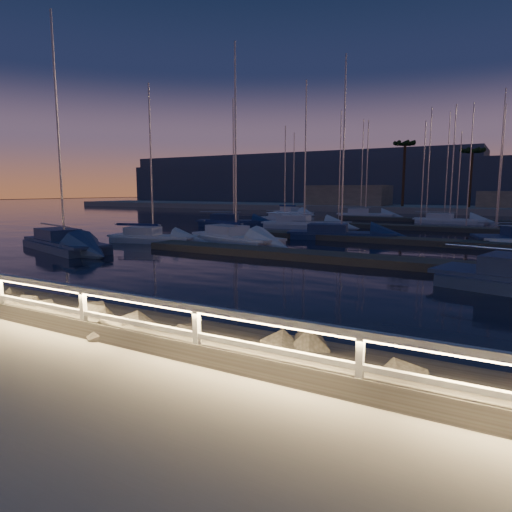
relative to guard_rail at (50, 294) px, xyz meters
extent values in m
plane|color=gray|center=(0.07, 0.00, -0.77)|extent=(400.00, 400.00, 0.00)
cube|color=#635E55|center=(0.07, 1.50, -1.07)|extent=(240.00, 3.45, 1.29)
plane|color=black|center=(0.07, 80.00, -1.37)|extent=(320.00, 320.00, 0.00)
plane|color=black|center=(0.07, 0.00, -1.97)|extent=(400.00, 400.00, 0.00)
cube|color=silver|center=(-1.93, 0.00, -0.27)|extent=(0.11, 0.11, 1.00)
cube|color=silver|center=(1.07, 0.00, -0.27)|extent=(0.11, 0.11, 1.00)
cube|color=silver|center=(4.07, 0.00, -0.27)|extent=(0.11, 0.11, 1.00)
cube|color=silver|center=(7.07, 0.00, -0.27)|extent=(0.11, 0.11, 1.00)
cube|color=silver|center=(0.07, 0.00, 0.23)|extent=(44.00, 0.12, 0.12)
cube|color=silver|center=(0.07, 0.00, -0.27)|extent=(44.00, 0.09, 0.09)
cube|color=#FEC272|center=(0.07, -0.02, 0.15)|extent=(44.00, 0.04, 0.03)
sphere|color=#635E55|center=(-2.48, 0.72, -0.83)|extent=(0.86, 0.86, 0.86)
sphere|color=#635E55|center=(4.69, 1.15, -0.92)|extent=(0.78, 0.78, 0.78)
cube|color=#575148|center=(0.07, 16.00, -1.17)|extent=(22.00, 2.00, 0.40)
cube|color=#575148|center=(0.07, 26.00, -1.17)|extent=(22.00, 2.00, 0.40)
cube|color=#575148|center=(0.07, 38.00, -1.17)|extent=(22.00, 2.00, 0.40)
cube|color=#575148|center=(0.07, 50.00, -1.17)|extent=(22.00, 2.00, 0.40)
cube|color=gray|center=(0.07, 74.00, -0.97)|extent=(160.00, 14.00, 1.20)
cube|color=gray|center=(-17.93, 74.00, 1.03)|extent=(14.00, 8.00, 4.00)
cylinder|color=#472F21|center=(-7.93, 72.00, 4.88)|extent=(0.44, 0.44, 10.50)
cylinder|color=#472F21|center=(2.07, 73.00, 4.13)|extent=(0.44, 0.44, 9.00)
cube|color=#3C475E|center=(0.07, 130.00, 3.23)|extent=(220.00, 30.00, 14.00)
cube|color=#3C475E|center=(-59.93, 140.00, 5.23)|extent=(120.00, 25.00, 18.00)
cube|color=silver|center=(-13.30, 17.81, -1.22)|extent=(6.21, 3.31, 0.50)
cube|color=silver|center=(-13.30, 17.81, -0.90)|extent=(6.62, 3.14, 0.14)
cube|color=silver|center=(-14.09, 17.62, -0.59)|extent=(2.58, 1.98, 0.59)
cylinder|color=#ABABB0|center=(-13.30, 17.81, 4.32)|extent=(0.11, 0.11, 10.27)
cylinder|color=#ABABB0|center=(-14.49, 17.52, -0.13)|extent=(3.61, 0.94, 0.07)
cube|color=navy|center=(-15.22, 12.00, -1.22)|extent=(8.10, 4.65, 0.60)
cube|color=navy|center=(-15.22, 12.00, -0.84)|extent=(8.60, 4.46, 0.16)
cube|color=navy|center=(-16.24, 12.31, -0.46)|extent=(3.41, 2.69, 0.71)
cylinder|color=#ABABB0|center=(-15.22, 12.00, 5.94)|extent=(0.13, 0.13, 13.34)
cylinder|color=#ABABB0|center=(-16.75, 12.46, 0.08)|extent=(4.63, 1.45, 0.09)
cube|color=navy|center=(-16.48, 33.32, -1.22)|extent=(7.32, 4.59, 0.59)
cube|color=navy|center=(-16.48, 33.32, -0.85)|extent=(7.74, 4.46, 0.16)
cube|color=navy|center=(-17.39, 32.99, -0.47)|extent=(3.14, 2.57, 0.70)
cylinder|color=#ABABB0|center=(-16.48, 33.32, 5.29)|extent=(0.13, 0.13, 12.06)
cylinder|color=#ABABB0|center=(-17.84, 32.82, 0.06)|extent=(4.10, 1.59, 0.09)
cube|color=silver|center=(-7.92, 20.23, -1.22)|extent=(7.71, 4.68, 0.57)
cube|color=silver|center=(-7.92, 20.23, -0.86)|extent=(8.17, 4.54, 0.16)
cube|color=silver|center=(-8.88, 20.56, -0.50)|extent=(3.28, 2.65, 0.67)
cylinder|color=#ABABB0|center=(-7.92, 20.23, 5.59)|extent=(0.12, 0.12, 12.70)
cylinder|color=#ABABB0|center=(-9.36, 20.73, 0.02)|extent=(4.35, 1.57, 0.08)
cube|color=navy|center=(-2.55, 26.60, -1.22)|extent=(7.72, 4.09, 0.53)
cube|color=navy|center=(-2.55, 26.60, -0.89)|extent=(8.23, 3.87, 0.14)
cube|color=navy|center=(-3.54, 26.36, -0.55)|extent=(3.21, 2.45, 0.63)
cylinder|color=#ABABB0|center=(-2.55, 26.60, 5.59)|extent=(0.12, 0.12, 12.76)
cylinder|color=#ABABB0|center=(-4.04, 26.24, -0.07)|extent=(4.49, 1.14, 0.08)
cube|color=silver|center=(-14.51, 41.14, -1.22)|extent=(6.24, 3.68, 0.50)
cube|color=silver|center=(-14.51, 41.14, -0.90)|extent=(6.62, 3.54, 0.14)
cube|color=silver|center=(-15.30, 41.39, -0.58)|extent=(2.64, 2.11, 0.59)
cylinder|color=#ABABB0|center=(-14.51, 41.14, 4.33)|extent=(0.11, 0.11, 10.28)
cylinder|color=#ABABB0|center=(-15.69, 41.52, -0.13)|extent=(3.55, 1.19, 0.07)
cube|color=silver|center=(-8.89, 34.04, -1.22)|extent=(7.80, 3.38, 0.59)
cube|color=silver|center=(-8.89, 34.04, -0.85)|extent=(8.38, 3.08, 0.16)
cube|color=silver|center=(-9.93, 33.92, -0.47)|extent=(3.14, 2.22, 0.70)
cylinder|color=#ABABB0|center=(-8.89, 34.04, 5.82)|extent=(0.13, 0.13, 13.12)
cylinder|color=#ABABB0|center=(-10.45, 33.86, 0.06)|extent=(4.70, 0.64, 0.09)
cube|color=silver|center=(2.38, 48.03, -1.22)|extent=(7.08, 2.58, 0.50)
cube|color=silver|center=(2.38, 48.03, -0.90)|extent=(7.65, 2.25, 0.14)
cube|color=silver|center=(1.41, 48.00, -0.58)|extent=(2.78, 1.84, 0.60)
cylinder|color=#ABABB0|center=(2.38, 48.03, 5.27)|extent=(0.11, 0.11, 12.16)
cylinder|color=#ABABB0|center=(0.92, 47.98, -0.12)|extent=(4.38, 0.23, 0.07)
cube|color=silver|center=(-19.93, 55.00, -1.22)|extent=(6.81, 4.55, 0.55)
cube|color=silver|center=(-19.93, 55.00, -0.87)|extent=(7.18, 4.47, 0.15)
cube|color=silver|center=(-20.76, 55.36, -0.52)|extent=(2.96, 2.49, 0.65)
cylinder|color=#ABABB0|center=(-19.93, 55.00, 4.86)|extent=(0.12, 0.12, 11.26)
cylinder|color=#ABABB0|center=(-21.17, 55.54, -0.02)|extent=(3.76, 1.68, 0.08)
cube|color=silver|center=(-8.94, 54.42, -1.22)|extent=(7.37, 4.18, 0.55)
cube|color=silver|center=(-8.94, 54.42, -0.88)|extent=(7.84, 4.01, 0.15)
cube|color=silver|center=(-9.87, 54.16, -0.53)|extent=(3.10, 2.44, 0.65)
cylinder|color=#ABABB0|center=(-8.94, 54.42, 5.30)|extent=(0.12, 0.12, 12.16)
cylinder|color=#ABABB0|center=(-10.34, 54.02, -0.03)|extent=(4.23, 1.29, 0.08)
camera|label=1|loc=(8.94, -6.33, 2.31)|focal=32.00mm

